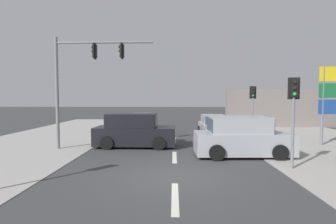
{
  "coord_description": "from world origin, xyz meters",
  "views": [
    {
      "loc": [
        -0.04,
        -9.15,
        2.78
      ],
      "look_at": [
        -0.33,
        4.0,
        2.06
      ],
      "focal_mm": 28.0,
      "sensor_mm": 36.0,
      "label": 1
    }
  ],
  "objects_px": {
    "pedestal_signal_far_median": "(253,103)",
    "hatchback_receding_far": "(142,123)",
    "traffic_signal_mast": "(80,72)",
    "pedestal_signal_right_kerb": "(293,107)",
    "suv_oncoming_near": "(134,131)",
    "sedan_oncoming_mid": "(213,127)",
    "suv_crossing_left": "(242,138)"
  },
  "relations": [
    {
      "from": "pedestal_signal_far_median",
      "to": "hatchback_receding_far",
      "type": "xyz_separation_m",
      "value": [
        -7.96,
        3.54,
        -1.71
      ]
    },
    {
      "from": "traffic_signal_mast",
      "to": "pedestal_signal_right_kerb",
      "type": "bearing_deg",
      "value": -21.4
    },
    {
      "from": "traffic_signal_mast",
      "to": "suv_oncoming_near",
      "type": "height_order",
      "value": "traffic_signal_mast"
    },
    {
      "from": "pedestal_signal_far_median",
      "to": "suv_oncoming_near",
      "type": "bearing_deg",
      "value": -157.47
    },
    {
      "from": "traffic_signal_mast",
      "to": "pedestal_signal_right_kerb",
      "type": "distance_m",
      "value": 10.46
    },
    {
      "from": "pedestal_signal_far_median",
      "to": "sedan_oncoming_mid",
      "type": "distance_m",
      "value": 3.17
    },
    {
      "from": "hatchback_receding_far",
      "to": "sedan_oncoming_mid",
      "type": "relative_size",
      "value": 0.87
    },
    {
      "from": "pedestal_signal_far_median",
      "to": "suv_oncoming_near",
      "type": "relative_size",
      "value": 0.78
    },
    {
      "from": "suv_crossing_left",
      "to": "suv_oncoming_near",
      "type": "bearing_deg",
      "value": 157.21
    },
    {
      "from": "hatchback_receding_far",
      "to": "suv_crossing_left",
      "type": "height_order",
      "value": "suv_crossing_left"
    },
    {
      "from": "pedestal_signal_right_kerb",
      "to": "sedan_oncoming_mid",
      "type": "distance_m",
      "value": 8.89
    },
    {
      "from": "pedestal_signal_far_median",
      "to": "hatchback_receding_far",
      "type": "distance_m",
      "value": 8.88
    },
    {
      "from": "suv_oncoming_near",
      "to": "hatchback_receding_far",
      "type": "relative_size",
      "value": 1.23
    },
    {
      "from": "pedestal_signal_far_median",
      "to": "sedan_oncoming_mid",
      "type": "relative_size",
      "value": 0.83
    },
    {
      "from": "hatchback_receding_far",
      "to": "pedestal_signal_right_kerb",
      "type": "bearing_deg",
      "value": -57.18
    },
    {
      "from": "pedestal_signal_right_kerb",
      "to": "hatchback_receding_far",
      "type": "bearing_deg",
      "value": 122.82
    },
    {
      "from": "pedestal_signal_right_kerb",
      "to": "sedan_oncoming_mid",
      "type": "bearing_deg",
      "value": 101.77
    },
    {
      "from": "traffic_signal_mast",
      "to": "hatchback_receding_far",
      "type": "xyz_separation_m",
      "value": [
        2.38,
        7.44,
        -3.44
      ]
    },
    {
      "from": "pedestal_signal_far_median",
      "to": "hatchback_receding_far",
      "type": "bearing_deg",
      "value": 156.01
    },
    {
      "from": "suv_oncoming_near",
      "to": "suv_crossing_left",
      "type": "distance_m",
      "value": 5.91
    },
    {
      "from": "suv_oncoming_near",
      "to": "suv_crossing_left",
      "type": "relative_size",
      "value": 1.0
    },
    {
      "from": "hatchback_receding_far",
      "to": "suv_crossing_left",
      "type": "distance_m",
      "value": 10.71
    },
    {
      "from": "pedestal_signal_right_kerb",
      "to": "pedestal_signal_far_median",
      "type": "distance_m",
      "value": 7.7
    },
    {
      "from": "traffic_signal_mast",
      "to": "suv_crossing_left",
      "type": "distance_m",
      "value": 8.97
    },
    {
      "from": "hatchback_receding_far",
      "to": "sedan_oncoming_mid",
      "type": "bearing_deg",
      "value": -26.05
    },
    {
      "from": "traffic_signal_mast",
      "to": "suv_crossing_left",
      "type": "relative_size",
      "value": 1.31
    },
    {
      "from": "pedestal_signal_right_kerb",
      "to": "suv_crossing_left",
      "type": "xyz_separation_m",
      "value": [
        -1.39,
        2.23,
        -1.53
      ]
    },
    {
      "from": "pedestal_signal_right_kerb",
      "to": "suv_crossing_left",
      "type": "bearing_deg",
      "value": 122.03
    },
    {
      "from": "pedestal_signal_far_median",
      "to": "suv_crossing_left",
      "type": "height_order",
      "value": "pedestal_signal_far_median"
    },
    {
      "from": "hatchback_receding_far",
      "to": "traffic_signal_mast",
      "type": "bearing_deg",
      "value": -107.71
    },
    {
      "from": "suv_oncoming_near",
      "to": "hatchback_receding_far",
      "type": "distance_m",
      "value": 6.7
    },
    {
      "from": "pedestal_signal_right_kerb",
      "to": "suv_oncoming_near",
      "type": "height_order",
      "value": "pedestal_signal_right_kerb"
    }
  ]
}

